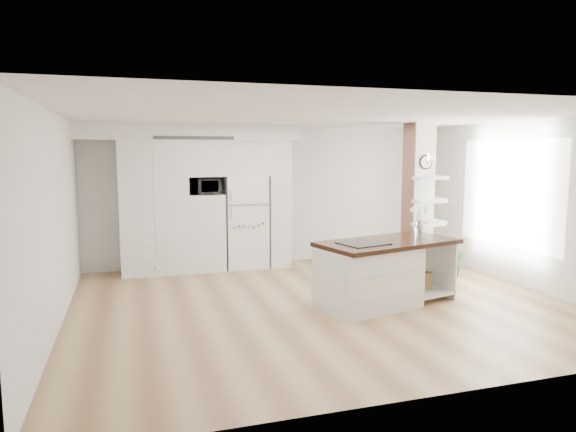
# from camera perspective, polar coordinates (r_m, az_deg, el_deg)

# --- Properties ---
(floor) EXTENTS (7.00, 6.00, 0.01)m
(floor) POSITION_cam_1_polar(r_m,az_deg,el_deg) (7.61, 3.63, -9.64)
(floor) COLOR tan
(floor) RESTS_ON ground
(room) EXTENTS (7.04, 6.04, 2.72)m
(room) POSITION_cam_1_polar(r_m,az_deg,el_deg) (7.29, 3.74, 4.46)
(room) COLOR white
(room) RESTS_ON ground
(cabinet_wall) EXTENTS (4.00, 0.71, 2.70)m
(cabinet_wall) POSITION_cam_1_polar(r_m,az_deg,el_deg) (9.57, -10.22, 2.89)
(cabinet_wall) COLOR white
(cabinet_wall) RESTS_ON floor
(refrigerator) EXTENTS (0.78, 0.69, 1.75)m
(refrigerator) POSITION_cam_1_polar(r_m,az_deg,el_deg) (9.80, -4.78, -0.63)
(refrigerator) COLOR white
(refrigerator) RESTS_ON floor
(column) EXTENTS (0.69, 0.90, 2.70)m
(column) POSITION_cam_1_polar(r_m,az_deg,el_deg) (9.41, 14.88, 1.75)
(column) COLOR silver
(column) RESTS_ON floor
(window) EXTENTS (0.00, 2.40, 2.40)m
(window) POSITION_cam_1_polar(r_m,az_deg,el_deg) (9.38, 23.34, 2.30)
(window) COLOR white
(window) RESTS_ON room
(pendant_light) EXTENTS (0.12, 0.12, 0.10)m
(pendant_light) POSITION_cam_1_polar(r_m,az_deg,el_deg) (8.18, 14.65, 6.38)
(pendant_light) COLOR white
(pendant_light) RESTS_ON room
(kitchen_island) EXTENTS (2.23, 1.46, 1.49)m
(kitchen_island) POSITION_cam_1_polar(r_m,az_deg,el_deg) (7.47, 9.64, -6.22)
(kitchen_island) COLOR white
(kitchen_island) RESTS_ON floor
(bookshelf) EXTENTS (0.56, 0.32, 0.66)m
(bookshelf) POSITION_cam_1_polar(r_m,az_deg,el_deg) (9.51, -14.73, -4.67)
(bookshelf) COLOR white
(bookshelf) RESTS_ON floor
(floor_plant_a) EXTENTS (0.30, 0.27, 0.45)m
(floor_plant_a) POSITION_cam_1_polar(r_m,az_deg,el_deg) (9.59, 18.22, -5.09)
(floor_plant_a) COLOR #28652A
(floor_plant_a) RESTS_ON floor
(floor_plant_b) EXTENTS (0.28, 0.28, 0.45)m
(floor_plant_b) POSITION_cam_1_polar(r_m,az_deg,el_deg) (9.54, 15.78, -5.08)
(floor_plant_b) COLOR #28652A
(floor_plant_b) RESTS_ON floor
(microwave) EXTENTS (0.54, 0.37, 0.30)m
(microwave) POSITION_cam_1_polar(r_m,az_deg,el_deg) (9.55, -9.16, 3.29)
(microwave) COLOR #2D2D2D
(microwave) RESTS_ON cabinet_wall
(shelf_plant) EXTENTS (0.27, 0.23, 0.30)m
(shelf_plant) POSITION_cam_1_polar(r_m,az_deg,el_deg) (9.67, 15.65, 2.89)
(shelf_plant) COLOR #28652A
(shelf_plant) RESTS_ON column
(decor_bowl) EXTENTS (0.22, 0.22, 0.05)m
(decor_bowl) POSITION_cam_1_polar(r_m,az_deg,el_deg) (9.21, 15.16, -0.56)
(decor_bowl) COLOR white
(decor_bowl) RESTS_ON column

